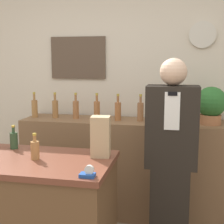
# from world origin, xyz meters

# --- Properties ---
(back_wall) EXTENTS (5.20, 0.09, 2.70)m
(back_wall) POSITION_xyz_m (-0.00, 2.00, 1.35)
(back_wall) COLOR beige
(back_wall) RESTS_ON ground_plane
(back_shelf) EXTENTS (2.27, 0.47, 1.00)m
(back_shelf) POSITION_xyz_m (0.22, 1.70, 0.50)
(back_shelf) COLOR brown
(back_shelf) RESTS_ON ground_plane
(display_counter) EXTENTS (1.22, 0.65, 0.93)m
(display_counter) POSITION_xyz_m (-0.35, 0.52, 0.47)
(display_counter) COLOR brown
(display_counter) RESTS_ON ground_plane
(shopkeeper) EXTENTS (0.41, 0.26, 1.63)m
(shopkeeper) POSITION_xyz_m (0.64, 1.09, 0.81)
(shopkeeper) COLOR black
(shopkeeper) RESTS_ON ground_plane
(potted_plant) EXTENTS (0.29, 0.29, 0.36)m
(potted_plant) POSITION_xyz_m (0.99, 1.68, 1.20)
(potted_plant) COLOR #B27047
(potted_plant) RESTS_ON back_shelf
(paper_bag) EXTENTS (0.14, 0.13, 0.29)m
(paper_bag) POSITION_xyz_m (0.15, 0.67, 1.08)
(paper_bag) COLOR tan
(paper_bag) RESTS_ON display_counter
(tape_dispenser) EXTENTS (0.09, 0.06, 0.07)m
(tape_dispenser) POSITION_xyz_m (0.17, 0.27, 0.96)
(tape_dispenser) COLOR #1E4799
(tape_dispenser) RESTS_ON display_counter
(counter_bottle_1) EXTENTS (0.06, 0.06, 0.18)m
(counter_bottle_1) POSITION_xyz_m (-0.56, 0.74, 1.00)
(counter_bottle_1) COLOR #2A472C
(counter_bottle_1) RESTS_ON display_counter
(counter_bottle_2) EXTENTS (0.06, 0.06, 0.18)m
(counter_bottle_2) POSITION_xyz_m (-0.28, 0.52, 1.00)
(counter_bottle_2) COLOR #A47140
(counter_bottle_2) RESTS_ON display_counter
(shelf_bottle_0) EXTENTS (0.06, 0.06, 0.27)m
(shelf_bottle_0) POSITION_xyz_m (-0.83, 1.69, 1.11)
(shelf_bottle_0) COLOR #A1713E
(shelf_bottle_0) RESTS_ON back_shelf
(shelf_bottle_1) EXTENTS (0.06, 0.06, 0.27)m
(shelf_bottle_1) POSITION_xyz_m (-0.61, 1.71, 1.11)
(shelf_bottle_1) COLOR #9C6B3C
(shelf_bottle_1) RESTS_ON back_shelf
(shelf_bottle_2) EXTENTS (0.06, 0.06, 0.27)m
(shelf_bottle_2) POSITION_xyz_m (-0.38, 1.72, 1.11)
(shelf_bottle_2) COLOR #9F653C
(shelf_bottle_2) RESTS_ON back_shelf
(shelf_bottle_3) EXTENTS (0.06, 0.06, 0.27)m
(shelf_bottle_3) POSITION_xyz_m (-0.15, 1.72, 1.11)
(shelf_bottle_3) COLOR #A2663A
(shelf_bottle_3) RESTS_ON back_shelf
(shelf_bottle_4) EXTENTS (0.06, 0.06, 0.27)m
(shelf_bottle_4) POSITION_xyz_m (0.08, 1.69, 1.11)
(shelf_bottle_4) COLOR #A46438
(shelf_bottle_4) RESTS_ON back_shelf
(shelf_bottle_5) EXTENTS (0.06, 0.06, 0.27)m
(shelf_bottle_5) POSITION_xyz_m (0.31, 1.71, 1.11)
(shelf_bottle_5) COLOR #97633F
(shelf_bottle_5) RESTS_ON back_shelf
(shelf_bottle_6) EXTENTS (0.06, 0.06, 0.27)m
(shelf_bottle_6) POSITION_xyz_m (0.54, 1.69, 1.11)
(shelf_bottle_6) COLOR olive
(shelf_bottle_6) RESTS_ON back_shelf
(shelf_bottle_7) EXTENTS (0.06, 0.06, 0.27)m
(shelf_bottle_7) POSITION_xyz_m (0.77, 1.72, 1.11)
(shelf_bottle_7) COLOR olive
(shelf_bottle_7) RESTS_ON back_shelf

